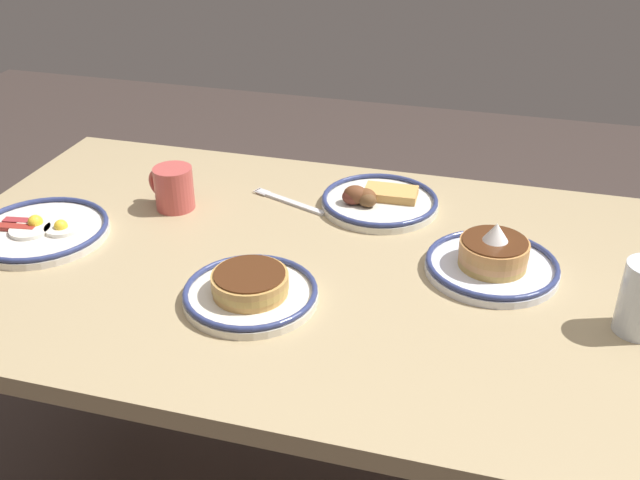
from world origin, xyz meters
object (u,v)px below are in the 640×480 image
at_px(coffee_mug, 173,187).
at_px(fork_near, 289,202).
at_px(plate_center_pancakes, 41,231).
at_px(plate_near_main, 378,201).
at_px(plate_far_side, 492,261).
at_px(plate_far_companion, 250,290).

xyz_separation_m(coffee_mug, fork_near, (-0.22, -0.08, -0.04)).
distance_m(plate_center_pancakes, coffee_mug, 0.27).
xyz_separation_m(plate_near_main, fork_near, (0.19, 0.03, -0.01)).
bearing_deg(plate_near_main, plate_far_side, 141.48).
distance_m(plate_near_main, plate_far_companion, 0.42).
xyz_separation_m(plate_far_companion, coffee_mug, (0.27, -0.28, 0.03)).
bearing_deg(plate_near_main, plate_far_companion, 70.86).
height_order(plate_far_companion, fork_near, plate_far_companion).
relative_size(plate_center_pancakes, plate_far_companion, 1.13).
relative_size(plate_near_main, plate_far_side, 1.03).
relative_size(plate_far_side, fork_near, 1.33).
height_order(plate_far_side, fork_near, plate_far_side).
distance_m(plate_near_main, plate_center_pancakes, 0.67).
xyz_separation_m(plate_near_main, plate_far_companion, (0.14, 0.39, 0.00)).
distance_m(plate_center_pancakes, plate_far_side, 0.85).
bearing_deg(fork_near, plate_far_companion, 97.65).
relative_size(plate_far_companion, coffee_mug, 2.08).
distance_m(plate_near_main, plate_far_side, 0.31).
bearing_deg(plate_far_side, fork_near, -20.91).
bearing_deg(plate_far_companion, plate_center_pancakes, -11.72).
xyz_separation_m(plate_far_companion, plate_far_side, (-0.38, -0.20, 0.00)).
xyz_separation_m(plate_far_companion, fork_near, (0.05, -0.36, -0.02)).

